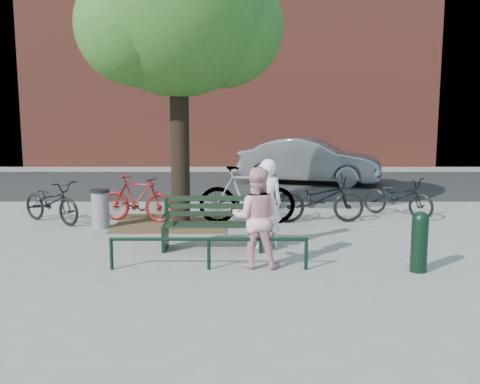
{
  "coord_description": "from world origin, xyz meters",
  "views": [
    {
      "loc": [
        0.49,
        -9.18,
        2.43
      ],
      "look_at": [
        0.48,
        1.0,
        0.88
      ],
      "focal_mm": 40.0,
      "sensor_mm": 36.0,
      "label": 1
    }
  ],
  "objects_px": {
    "bollard": "(419,240)",
    "bicycle_c": "(319,199)",
    "park_bench": "(213,222)",
    "person_right": "(256,218)",
    "person_left": "(266,204)",
    "litter_bin": "(100,209)",
    "parked_car": "(310,161)"
  },
  "relations": [
    {
      "from": "park_bench",
      "to": "person_left",
      "type": "relative_size",
      "value": 1.09
    },
    {
      "from": "parked_car",
      "to": "person_left",
      "type": "bearing_deg",
      "value": -174.98
    },
    {
      "from": "park_bench",
      "to": "bollard",
      "type": "xyz_separation_m",
      "value": [
        3.2,
        -1.38,
        0.02
      ]
    },
    {
      "from": "person_left",
      "to": "litter_bin",
      "type": "relative_size",
      "value": 1.97
    },
    {
      "from": "person_left",
      "to": "litter_bin",
      "type": "bearing_deg",
      "value": -37.53
    },
    {
      "from": "park_bench",
      "to": "person_left",
      "type": "xyz_separation_m",
      "value": [
        0.95,
        0.07,
        0.32
      ]
    },
    {
      "from": "park_bench",
      "to": "litter_bin",
      "type": "relative_size",
      "value": 2.15
    },
    {
      "from": "bollard",
      "to": "bicycle_c",
      "type": "height_order",
      "value": "bicycle_c"
    },
    {
      "from": "person_right",
      "to": "bollard",
      "type": "xyz_separation_m",
      "value": [
        2.47,
        -0.25,
        -0.29
      ]
    },
    {
      "from": "park_bench",
      "to": "parked_car",
      "type": "distance_m",
      "value": 8.92
    },
    {
      "from": "bollard",
      "to": "bicycle_c",
      "type": "relative_size",
      "value": 0.47
    },
    {
      "from": "person_right",
      "to": "park_bench",
      "type": "bearing_deg",
      "value": -52.33
    },
    {
      "from": "person_right",
      "to": "parked_car",
      "type": "relative_size",
      "value": 0.34
    },
    {
      "from": "park_bench",
      "to": "person_right",
      "type": "distance_m",
      "value": 1.38
    },
    {
      "from": "bicycle_c",
      "to": "litter_bin",
      "type": "bearing_deg",
      "value": 94.71
    },
    {
      "from": "litter_bin",
      "to": "bicycle_c",
      "type": "distance_m",
      "value": 4.68
    },
    {
      "from": "park_bench",
      "to": "person_right",
      "type": "height_order",
      "value": "person_right"
    },
    {
      "from": "person_left",
      "to": "bollard",
      "type": "distance_m",
      "value": 2.69
    },
    {
      "from": "bollard",
      "to": "parked_car",
      "type": "height_order",
      "value": "parked_car"
    },
    {
      "from": "bicycle_c",
      "to": "park_bench",
      "type": "bearing_deg",
      "value": 133.17
    },
    {
      "from": "park_bench",
      "to": "bollard",
      "type": "distance_m",
      "value": 3.49
    },
    {
      "from": "park_bench",
      "to": "bollard",
      "type": "bearing_deg",
      "value": -23.36
    },
    {
      "from": "park_bench",
      "to": "bicycle_c",
      "type": "bearing_deg",
      "value": 45.88
    },
    {
      "from": "park_bench",
      "to": "bollard",
      "type": "height_order",
      "value": "park_bench"
    },
    {
      "from": "person_left",
      "to": "park_bench",
      "type": "bearing_deg",
      "value": -7.89
    },
    {
      "from": "person_left",
      "to": "bicycle_c",
      "type": "bearing_deg",
      "value": -131.87
    },
    {
      "from": "bicycle_c",
      "to": "person_right",
      "type": "bearing_deg",
      "value": 153.83
    },
    {
      "from": "park_bench",
      "to": "person_right",
      "type": "xyz_separation_m",
      "value": [
        0.73,
        -1.13,
        0.31
      ]
    },
    {
      "from": "park_bench",
      "to": "parked_car",
      "type": "height_order",
      "value": "parked_car"
    },
    {
      "from": "person_left",
      "to": "person_right",
      "type": "xyz_separation_m",
      "value": [
        -0.22,
        -1.2,
        -0.01
      ]
    },
    {
      "from": "person_left",
      "to": "parked_car",
      "type": "bearing_deg",
      "value": -114.59
    },
    {
      "from": "park_bench",
      "to": "litter_bin",
      "type": "bearing_deg",
      "value": 145.45
    }
  ]
}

